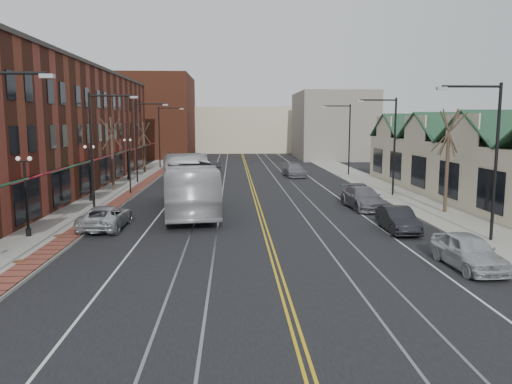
{
  "coord_description": "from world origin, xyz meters",
  "views": [
    {
      "loc": [
        -1.86,
        -18.64,
        6.24
      ],
      "look_at": [
        -0.46,
        11.16,
        2.0
      ],
      "focal_mm": 35.0,
      "sensor_mm": 36.0,
      "label": 1
    }
  ],
  "objects": [
    {
      "name": "parked_car_a",
      "position": [
        8.16,
        1.58,
        0.75
      ],
      "size": [
        1.99,
        4.5,
        1.5
      ],
      "primitive_type": "imported",
      "rotation": [
        0.0,
        0.0,
        0.05
      ],
      "color": "#B6BABE",
      "rests_on": "ground"
    },
    {
      "name": "distant_car_right",
      "position": [
        5.09,
        37.25,
        0.74
      ],
      "size": [
        2.56,
        5.27,
        1.48
      ],
      "primitive_type": "imported",
      "rotation": [
        0.0,
        0.0,
        0.1
      ],
      "color": "slate",
      "rests_on": "ground"
    },
    {
      "name": "streetlight_l_1",
      "position": [
        -11.05,
        16.0,
        5.03
      ],
      "size": [
        3.33,
        0.25,
        8.0
      ],
      "color": "black",
      "rests_on": "sidewalk_left"
    },
    {
      "name": "sidewalk_right",
      "position": [
        12.0,
        20.0,
        0.07
      ],
      "size": [
        4.0,
        120.0,
        0.15
      ],
      "primitive_type": "cube",
      "color": "gray",
      "rests_on": "ground"
    },
    {
      "name": "streetlight_r_0",
      "position": [
        11.05,
        6.0,
        5.03
      ],
      "size": [
        3.33,
        0.25,
        8.0
      ],
      "color": "black",
      "rests_on": "sidewalk_right"
    },
    {
      "name": "manhole_far",
      "position": [
        -11.2,
        8.0,
        0.16
      ],
      "size": [
        0.6,
        0.6,
        0.02
      ],
      "primitive_type": "cylinder",
      "color": "#592D19",
      "rests_on": "sidewalk_left"
    },
    {
      "name": "parked_car_d",
      "position": [
        8.21,
        20.09,
        0.7
      ],
      "size": [
        1.94,
        4.22,
        1.4
      ],
      "primitive_type": "imported",
      "rotation": [
        0.0,
        0.0,
        -0.07
      ],
      "color": "black",
      "rests_on": "ground"
    },
    {
      "name": "lamppost_l_3",
      "position": [
        -12.8,
        34.0,
        2.2
      ],
      "size": [
        0.84,
        0.28,
        4.27
      ],
      "color": "black",
      "rests_on": "sidewalk_left"
    },
    {
      "name": "tree_left_near",
      "position": [
        -12.5,
        26.0,
        3.51
      ],
      "size": [
        1.78,
        1.37,
        6.48
      ],
      "color": "#382B21",
      "rests_on": "sidewalk_left"
    },
    {
      "name": "building_right",
      "position": [
        18.0,
        20.0,
        2.3
      ],
      "size": [
        8.0,
        36.0,
        4.6
      ],
      "primitive_type": "cube",
      "color": "beige",
      "rests_on": "ground"
    },
    {
      "name": "building_left",
      "position": [
        -19.0,
        27.0,
        5.5
      ],
      "size": [
        10.0,
        50.0,
        11.0
      ],
      "primitive_type": "cube",
      "color": "brown",
      "rests_on": "ground"
    },
    {
      "name": "backdrop_left",
      "position": [
        -16.0,
        70.0,
        7.0
      ],
      "size": [
        14.0,
        18.0,
        14.0
      ],
      "primitive_type": "cube",
      "color": "brown",
      "rests_on": "ground"
    },
    {
      "name": "distant_car_far",
      "position": [
        -6.81,
        51.73,
        0.81
      ],
      "size": [
        2.01,
        4.82,
        1.63
      ],
      "primitive_type": "imported",
      "rotation": [
        0.0,
        0.0,
        3.12
      ],
      "color": "#AEAEB5",
      "rests_on": "ground"
    },
    {
      "name": "streetlight_r_1",
      "position": [
        11.05,
        22.0,
        5.03
      ],
      "size": [
        3.33,
        0.25,
        8.0
      ],
      "color": "black",
      "rests_on": "sidewalk_right"
    },
    {
      "name": "backdrop_right",
      "position": [
        15.0,
        65.0,
        5.5
      ],
      "size": [
        12.0,
        16.0,
        11.0
      ],
      "primitive_type": "cube",
      "color": "slate",
      "rests_on": "ground"
    },
    {
      "name": "tree_right_mid",
      "position": [
        12.5,
        14.0,
        3.75
      ],
      "size": [
        1.9,
        1.46,
        6.93
      ],
      "color": "#382B21",
      "rests_on": "sidewalk_right"
    },
    {
      "name": "tree_left_far",
      "position": [
        -12.5,
        42.0,
        3.28
      ],
      "size": [
        1.66,
        1.28,
        6.02
      ],
      "color": "#382B21",
      "rests_on": "sidewalk_left"
    },
    {
      "name": "sidewalk_left",
      "position": [
        -12.0,
        20.0,
        0.07
      ],
      "size": [
        4.0,
        120.0,
        0.15
      ],
      "primitive_type": "cube",
      "color": "gray",
      "rests_on": "ground"
    },
    {
      "name": "backdrop_mid",
      "position": [
        0.0,
        85.0,
        4.5
      ],
      "size": [
        22.0,
        14.0,
        9.0
      ],
      "primitive_type": "cube",
      "color": "beige",
      "rests_on": "ground"
    },
    {
      "name": "distant_car_left",
      "position": [
        -4.08,
        42.13,
        0.67
      ],
      "size": [
        1.74,
        4.19,
        1.35
      ],
      "primitive_type": "imported",
      "rotation": [
        0.0,
        0.0,
        3.22
      ],
      "color": "#222228",
      "rests_on": "ground"
    },
    {
      "name": "manhole_mid",
      "position": [
        -11.2,
        3.0,
        0.16
      ],
      "size": [
        0.6,
        0.6,
        0.02
      ],
      "primitive_type": "cylinder",
      "color": "#592D19",
      "rests_on": "sidewalk_left"
    },
    {
      "name": "lamppost_l_2",
      "position": [
        -12.8,
        20.0,
        2.2
      ],
      "size": [
        0.84,
        0.28,
        4.27
      ],
      "color": "black",
      "rests_on": "sidewalk_left"
    },
    {
      "name": "streetlight_l_2",
      "position": [
        -11.05,
        32.0,
        5.03
      ],
      "size": [
        3.33,
        0.25,
        8.0
      ],
      "color": "black",
      "rests_on": "sidewalk_left"
    },
    {
      "name": "traffic_signal",
      "position": [
        -10.6,
        24.0,
        2.35
      ],
      "size": [
        0.18,
        0.15,
        3.8
      ],
      "color": "black",
      "rests_on": "sidewalk_left"
    },
    {
      "name": "streetlight_r_2",
      "position": [
        11.05,
        38.0,
        5.03
      ],
      "size": [
        3.33,
        0.25,
        8.0
      ],
      "color": "black",
      "rests_on": "sidewalk_right"
    },
    {
      "name": "streetlight_l_3",
      "position": [
        -11.05,
        48.0,
        5.03
      ],
      "size": [
        3.33,
        0.25,
        8.0
      ],
      "color": "black",
      "rests_on": "sidewalk_left"
    },
    {
      "name": "parked_suv",
      "position": [
        -9.3,
        10.31,
        0.69
      ],
      "size": [
        2.36,
        5.02,
        1.39
      ],
      "primitive_type": "imported",
      "rotation": [
        0.0,
        0.0,
        3.13
      ],
      "color": "#B8BBC0",
      "rests_on": "ground"
    },
    {
      "name": "lamppost_l_1",
      "position": [
        -12.8,
        8.0,
        2.2
      ],
      "size": [
        0.84,
        0.28,
        4.27
      ],
      "color": "black",
      "rests_on": "sidewalk_left"
    },
    {
      "name": "ground",
      "position": [
        0.0,
        0.0,
        0.0
      ],
      "size": [
        160.0,
        160.0,
        0.0
      ],
      "primitive_type": "plane",
      "color": "black",
      "rests_on": "ground"
    },
    {
      "name": "transit_bus",
      "position": [
        -5.0,
        15.93,
        1.92
      ],
      "size": [
        5.09,
        14.13,
        3.85
      ],
      "primitive_type": "imported",
      "rotation": [
        0.0,
        0.0,
        3.28
      ],
      "color": "silver",
      "rests_on": "ground"
    },
    {
      "name": "parked_car_c",
      "position": [
        7.5,
        16.34,
        0.78
      ],
      "size": [
        2.6,
        5.54,
        1.56
      ],
      "primitive_type": "imported",
      "rotation": [
        0.0,
        0.0,
        0.08
      ],
      "color": "slate",
      "rests_on": "ground"
    },
    {
      "name": "parked_car_b",
      "position": [
        7.5,
        8.75,
        0.7
      ],
      "size": [
        1.55,
        4.3,
        1.41
      ],
      "primitive_type": "imported",
      "rotation": [
        0.0,
        0.0,
        -0.01
      ],
      "color": "black",
      "rests_on": "ground"
    }
  ]
}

